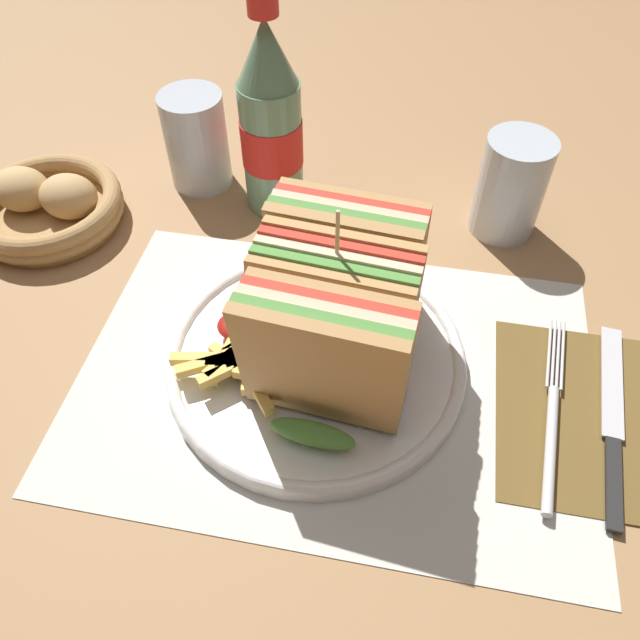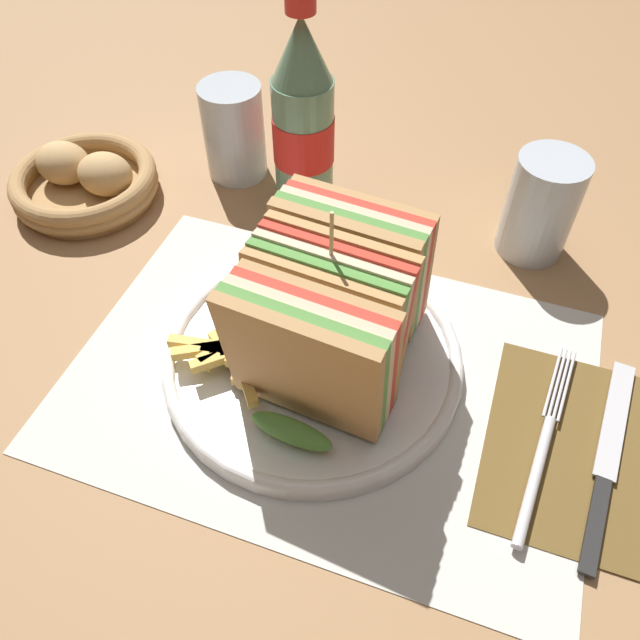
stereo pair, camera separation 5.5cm
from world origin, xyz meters
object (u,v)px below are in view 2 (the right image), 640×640
object	(u,v)px
coke_bottle_near	(303,121)
glass_near	(541,206)
plate_main	(313,357)
bread_basket	(85,181)
fork	(540,457)
knife	(607,460)
club_sandwich	(331,312)
glass_far	(235,137)

from	to	relation	value
coke_bottle_near	glass_near	bearing A→B (deg)	0.64
coke_bottle_near	glass_near	size ratio (longest dim) A/B	2.14
plate_main	bread_basket	size ratio (longest dim) A/B	1.63
fork	coke_bottle_near	world-z (taller)	coke_bottle_near
knife	bread_basket	world-z (taller)	bread_basket
plate_main	knife	distance (m)	0.26
plate_main	glass_near	xyz separation A→B (m)	(0.17, 0.23, 0.05)
bread_basket	coke_bottle_near	bearing A→B (deg)	18.24
club_sandwich	glass_far	size ratio (longest dim) A/B	1.79
plate_main	club_sandwich	distance (m)	0.07
fork	glass_near	world-z (taller)	glass_near
club_sandwich	knife	world-z (taller)	club_sandwich
club_sandwich	knife	size ratio (longest dim) A/B	0.97
fork	coke_bottle_near	distance (m)	0.40
glass_far	bread_basket	bearing A→B (deg)	-144.68
glass_far	coke_bottle_near	bearing A→B (deg)	-13.76
plate_main	glass_near	world-z (taller)	glass_near
glass_near	club_sandwich	bearing A→B (deg)	-123.11
coke_bottle_near	glass_far	distance (m)	0.11
fork	bread_basket	xyz separation A→B (m)	(-0.54, 0.18, 0.01)
knife	bread_basket	bearing A→B (deg)	170.48
knife	glass_far	distance (m)	0.52
coke_bottle_near	bread_basket	bearing A→B (deg)	-161.76
club_sandwich	glass_far	world-z (taller)	club_sandwich
plate_main	knife	size ratio (longest dim) A/B	1.32
fork	bread_basket	world-z (taller)	bread_basket
club_sandwich	fork	size ratio (longest dim) A/B	0.99
coke_bottle_near	bread_basket	distance (m)	0.26
plate_main	coke_bottle_near	world-z (taller)	coke_bottle_near
glass_near	bread_basket	xyz separation A→B (m)	(-0.50, -0.08, -0.03)
plate_main	glass_far	world-z (taller)	glass_far
glass_far	bread_basket	world-z (taller)	glass_far
coke_bottle_near	bread_basket	xyz separation A→B (m)	(-0.24, -0.08, -0.08)
club_sandwich	knife	bearing A→B (deg)	-3.28
knife	plate_main	bearing A→B (deg)	-177.88
plate_main	bread_basket	distance (m)	0.36
glass_far	bread_basket	distance (m)	0.18
knife	glass_far	bearing A→B (deg)	155.11
knife	glass_near	bearing A→B (deg)	116.66
club_sandwich	glass_far	xyz separation A→B (m)	(-0.20, 0.25, -0.03)
coke_bottle_near	glass_far	xyz separation A→B (m)	(-0.10, 0.02, -0.05)
club_sandwich	glass_near	world-z (taller)	club_sandwich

